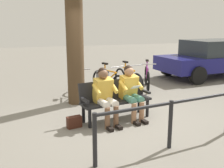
# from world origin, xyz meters

# --- Properties ---
(ground_plane) EXTENTS (40.00, 40.00, 0.00)m
(ground_plane) POSITION_xyz_m (0.00, 0.00, 0.00)
(ground_plane) COLOR slate
(bench) EXTENTS (1.66, 0.73, 0.87)m
(bench) POSITION_xyz_m (0.13, -0.13, 0.51)
(bench) COLOR black
(bench) RESTS_ON ground
(person_reading) EXTENTS (0.53, 0.81, 1.20)m
(person_reading) POSITION_xyz_m (-0.20, -0.02, 0.66)
(person_reading) COLOR gold
(person_reading) RESTS_ON ground
(person_companion) EXTENTS (0.53, 0.81, 1.20)m
(person_companion) POSITION_xyz_m (0.43, 0.08, 0.66)
(person_companion) COLOR gold
(person_companion) RESTS_ON ground
(handbag) EXTENTS (0.32, 0.19, 0.24)m
(handbag) POSITION_xyz_m (1.11, 0.11, 0.12)
(handbag) COLOR #3F1E14
(handbag) RESTS_ON ground
(tree_trunk) EXTENTS (0.45, 0.45, 3.42)m
(tree_trunk) POSITION_xyz_m (0.70, -1.62, 1.71)
(tree_trunk) COLOR #4C3823
(tree_trunk) RESTS_ON ground
(litter_bin) EXTENTS (0.38, 0.38, 0.79)m
(litter_bin) POSITION_xyz_m (-0.09, -1.79, 0.40)
(litter_bin) COLOR slate
(litter_bin) RESTS_ON ground
(bicycle_black) EXTENTS (0.74, 1.57, 0.94)m
(bicycle_black) POSITION_xyz_m (-1.82, -2.44, 0.36)
(bicycle_black) COLOR black
(bicycle_black) RESTS_ON ground
(bicycle_orange) EXTENTS (0.48, 1.67, 0.94)m
(bicycle_orange) POSITION_xyz_m (-1.11, -2.34, 0.36)
(bicycle_orange) COLOR black
(bicycle_orange) RESTS_ON ground
(bicycle_purple) EXTENTS (0.67, 1.61, 0.94)m
(bicycle_purple) POSITION_xyz_m (-0.42, -2.23, 0.36)
(bicycle_purple) COLOR black
(bicycle_purple) RESTS_ON ground
(bicycle_red) EXTENTS (0.48, 1.67, 0.94)m
(bicycle_red) POSITION_xyz_m (0.44, -2.19, 0.36)
(bicycle_red) COLOR black
(bicycle_red) RESTS_ON ground
(railing_fence) EXTENTS (2.82, 0.42, 0.85)m
(railing_fence) POSITION_xyz_m (-0.27, 1.54, 0.58)
(railing_fence) COLOR black
(railing_fence) RESTS_ON ground
(parked_car) EXTENTS (4.32, 2.26, 1.47)m
(parked_car) POSITION_xyz_m (-5.15, -3.40, 0.77)
(parked_car) COLOR navy
(parked_car) RESTS_ON ground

